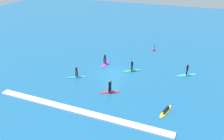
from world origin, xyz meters
TOP-DOWN VIEW (x-y plane):
  - ground_plane at (0.00, 0.00)m, footprint 120.00×120.00m
  - surfer_on_purple_board at (-2.28, 2.54)m, footprint 0.94×3.28m
  - surfer_on_red_board at (1.84, -5.26)m, footprint 2.54×1.74m
  - surfer_on_yellow_board at (9.29, -6.70)m, footprint 1.26×3.00m
  - surfer_on_blue_board at (-4.26, -3.23)m, footprint 2.98×2.09m
  - surfer_on_green_board at (2.58, 1.80)m, footprint 2.85×2.26m
  - surfer_on_teal_board at (10.60, 3.44)m, footprint 3.04×2.34m
  - marker_buoy at (3.89, 11.69)m, footprint 0.51×0.51m
  - wave_crest at (0.00, -10.41)m, footprint 21.78×0.90m

SIDE VIEW (x-z plane):
  - ground_plane at x=0.00m, z-range 0.00..0.00m
  - wave_crest at x=0.00m, z-range 0.00..0.18m
  - surfer_on_yellow_board at x=9.29m, z-range -0.06..0.38m
  - marker_buoy at x=3.89m, z-range -0.50..0.90m
  - surfer_on_blue_board at x=-4.26m, z-range -0.44..1.30m
  - surfer_on_teal_board at x=10.60m, z-range -0.51..1.38m
  - surfer_on_purple_board at x=-2.28m, z-range -0.47..1.35m
  - surfer_on_green_board at x=2.58m, z-range -0.75..1.64m
  - surfer_on_red_board at x=1.84m, z-range -0.55..1.52m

